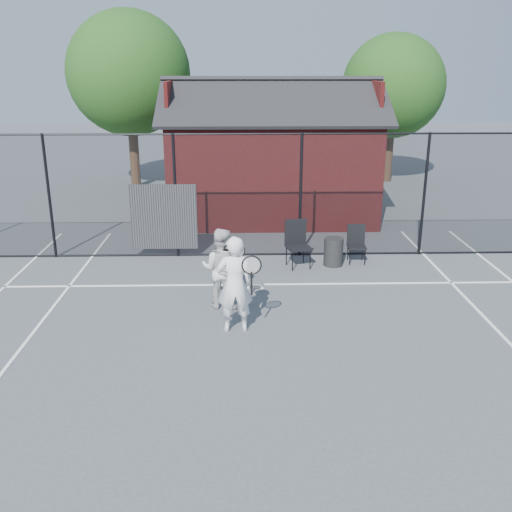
{
  "coord_description": "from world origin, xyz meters",
  "views": [
    {
      "loc": [
        -0.41,
        -8.42,
        4.47
      ],
      "look_at": [
        -0.16,
        1.66,
        1.1
      ],
      "focal_mm": 40.0,
      "sensor_mm": 36.0,
      "label": 1
    }
  ],
  "objects_px": {
    "clubhouse": "(271,164)",
    "player_front": "(235,284)",
    "waste_bin": "(333,252)",
    "chair_left": "(298,245)",
    "chair_right": "(357,245)",
    "player_back": "(221,268)"
  },
  "relations": [
    {
      "from": "clubhouse",
      "to": "player_back",
      "type": "distance_m",
      "value": 7.3
    },
    {
      "from": "chair_left",
      "to": "clubhouse",
      "type": "bearing_deg",
      "value": 79.78
    },
    {
      "from": "player_back",
      "to": "chair_left",
      "type": "height_order",
      "value": "player_back"
    },
    {
      "from": "player_back",
      "to": "chair_left",
      "type": "relative_size",
      "value": 1.46
    },
    {
      "from": "clubhouse",
      "to": "player_front",
      "type": "distance_m",
      "value": 8.31
    },
    {
      "from": "chair_left",
      "to": "chair_right",
      "type": "bearing_deg",
      "value": -3.22
    },
    {
      "from": "chair_right",
      "to": "chair_left",
      "type": "bearing_deg",
      "value": -166.57
    },
    {
      "from": "player_front",
      "to": "waste_bin",
      "type": "xyz_separation_m",
      "value": [
        2.27,
        3.43,
        -0.54
      ]
    },
    {
      "from": "clubhouse",
      "to": "player_back",
      "type": "height_order",
      "value": "clubhouse"
    },
    {
      "from": "chair_left",
      "to": "chair_right",
      "type": "xyz_separation_m",
      "value": [
        1.41,
        0.29,
        -0.1
      ]
    },
    {
      "from": "player_front",
      "to": "chair_right",
      "type": "xyz_separation_m",
      "value": [
        2.85,
        3.6,
        -0.43
      ]
    },
    {
      "from": "waste_bin",
      "to": "chair_left",
      "type": "bearing_deg",
      "value": -171.54
    },
    {
      "from": "player_front",
      "to": "waste_bin",
      "type": "distance_m",
      "value": 4.15
    },
    {
      "from": "clubhouse",
      "to": "player_front",
      "type": "xyz_separation_m",
      "value": [
        -1.05,
        -8.21,
        -0.73
      ]
    },
    {
      "from": "clubhouse",
      "to": "chair_right",
      "type": "height_order",
      "value": "clubhouse"
    },
    {
      "from": "chair_left",
      "to": "player_back",
      "type": "bearing_deg",
      "value": -142.23
    },
    {
      "from": "player_front",
      "to": "chair_right",
      "type": "bearing_deg",
      "value": 51.6
    },
    {
      "from": "clubhouse",
      "to": "player_front",
      "type": "relative_size",
      "value": 3.73
    },
    {
      "from": "player_back",
      "to": "waste_bin",
      "type": "relative_size",
      "value": 2.38
    },
    {
      "from": "player_front",
      "to": "chair_right",
      "type": "relative_size",
      "value": 1.97
    },
    {
      "from": "player_front",
      "to": "player_back",
      "type": "height_order",
      "value": "player_front"
    },
    {
      "from": "player_front",
      "to": "chair_left",
      "type": "bearing_deg",
      "value": 66.55
    }
  ]
}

